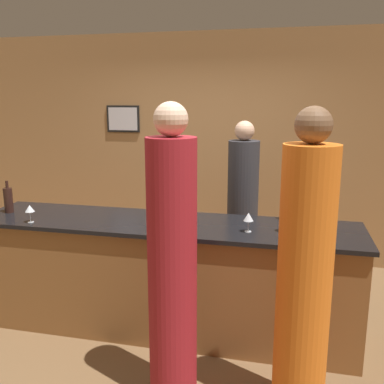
{
  "coord_description": "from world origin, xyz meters",
  "views": [
    {
      "loc": [
        1.03,
        -3.34,
        2.01
      ],
      "look_at": [
        0.23,
        0.1,
        1.23
      ],
      "focal_mm": 40.0,
      "sensor_mm": 36.0,
      "label": 1
    }
  ],
  "objects_px": {
    "bartender": "(242,215)",
    "ice_bucket": "(315,219)",
    "guest_0": "(304,279)",
    "guest_1": "(172,267)",
    "wine_bottle_0": "(8,200)",
    "wine_bottle_1": "(290,208)"
  },
  "relations": [
    {
      "from": "wine_bottle_0",
      "to": "wine_bottle_1",
      "type": "xyz_separation_m",
      "value": [
        2.51,
        0.31,
        -0.01
      ]
    },
    {
      "from": "guest_0",
      "to": "wine_bottle_1",
      "type": "height_order",
      "value": "guest_0"
    },
    {
      "from": "guest_0",
      "to": "guest_1",
      "type": "bearing_deg",
      "value": -177.56
    },
    {
      "from": "bartender",
      "to": "ice_bucket",
      "type": "distance_m",
      "value": 1.13
    },
    {
      "from": "guest_0",
      "to": "guest_1",
      "type": "xyz_separation_m",
      "value": [
        -0.83,
        -0.04,
        0.02
      ]
    },
    {
      "from": "wine_bottle_0",
      "to": "ice_bucket",
      "type": "relative_size",
      "value": 1.46
    },
    {
      "from": "bartender",
      "to": "guest_0",
      "type": "distance_m",
      "value": 1.78
    },
    {
      "from": "guest_1",
      "to": "ice_bucket",
      "type": "height_order",
      "value": "guest_1"
    },
    {
      "from": "wine_bottle_1",
      "to": "guest_0",
      "type": "bearing_deg",
      "value": -84.57
    },
    {
      "from": "bartender",
      "to": "ice_bucket",
      "type": "height_order",
      "value": "bartender"
    },
    {
      "from": "bartender",
      "to": "wine_bottle_1",
      "type": "bearing_deg",
      "value": 128.39
    },
    {
      "from": "guest_0",
      "to": "wine_bottle_1",
      "type": "distance_m",
      "value": 1.12
    },
    {
      "from": "bartender",
      "to": "guest_1",
      "type": "xyz_separation_m",
      "value": [
        -0.26,
        -1.72,
        0.1
      ]
    },
    {
      "from": "guest_1",
      "to": "wine_bottle_1",
      "type": "relative_size",
      "value": 6.81
    },
    {
      "from": "bartender",
      "to": "guest_0",
      "type": "height_order",
      "value": "guest_0"
    },
    {
      "from": "bartender",
      "to": "guest_0",
      "type": "relative_size",
      "value": 0.91
    },
    {
      "from": "guest_1",
      "to": "guest_0",
      "type": "bearing_deg",
      "value": 2.44
    },
    {
      "from": "bartender",
      "to": "wine_bottle_0",
      "type": "xyz_separation_m",
      "value": [
        -2.05,
        -0.9,
        0.26
      ]
    },
    {
      "from": "guest_0",
      "to": "wine_bottle_0",
      "type": "xyz_separation_m",
      "value": [
        -2.62,
        0.79,
        0.18
      ]
    },
    {
      "from": "bartender",
      "to": "guest_1",
      "type": "distance_m",
      "value": 1.75
    },
    {
      "from": "guest_1",
      "to": "wine_bottle_1",
      "type": "xyz_separation_m",
      "value": [
        0.73,
        1.14,
        0.15
      ]
    },
    {
      "from": "guest_0",
      "to": "guest_1",
      "type": "relative_size",
      "value": 0.99
    }
  ]
}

